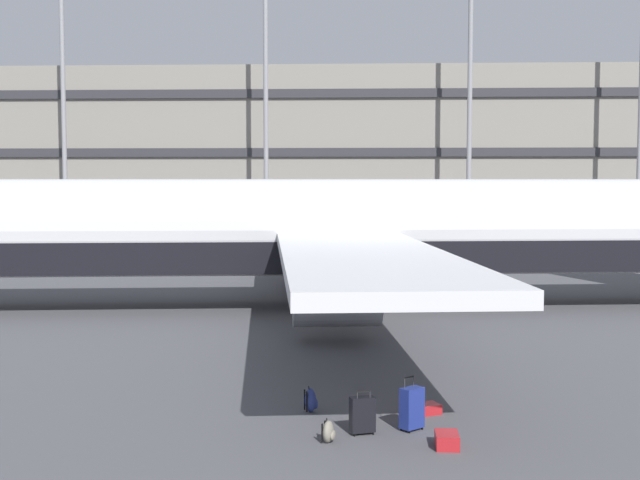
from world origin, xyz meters
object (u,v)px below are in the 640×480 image
(airliner, at_px, (319,232))
(backpack_black, at_px, (367,411))
(backpack_purple, at_px, (329,432))
(suitcase_scuffed, at_px, (362,414))
(backpack_small, at_px, (311,401))
(suitcase_silver, at_px, (424,409))
(suitcase_navy, at_px, (412,408))
(suitcase_upright, at_px, (447,440))

(airliner, distance_m, backpack_black, 15.54)
(backpack_purple, bearing_deg, suitcase_scuffed, 41.00)
(suitcase_scuffed, height_order, backpack_small, suitcase_scuffed)
(suitcase_silver, relative_size, suitcase_scuffed, 0.90)
(backpack_black, relative_size, backpack_small, 0.86)
(suitcase_navy, bearing_deg, airliner, 99.17)
(suitcase_scuffed, bearing_deg, airliner, 95.62)
(airliner, xyz_separation_m, suitcase_silver, (2.87, -14.64, -2.78))
(suitcase_scuffed, height_order, suitcase_upright, suitcase_scuffed)
(suitcase_silver, relative_size, backpack_small, 1.38)
(suitcase_silver, bearing_deg, suitcase_navy, -105.45)
(suitcase_silver, relative_size, suitcase_upright, 1.19)
(suitcase_upright, height_order, backpack_purple, backpack_purple)
(suitcase_silver, bearing_deg, suitcase_upright, -83.29)
(suitcase_upright, distance_m, backpack_small, 3.43)
(suitcase_navy, bearing_deg, suitcase_upright, -60.75)
(backpack_black, relative_size, backpack_purple, 1.04)
(airliner, distance_m, suitcase_upright, 17.34)
(backpack_small, height_order, backpack_purple, backpack_small)
(suitcase_navy, bearing_deg, backpack_small, 149.85)
(suitcase_scuffed, relative_size, suitcase_upright, 1.33)
(backpack_black, bearing_deg, airliner, 96.33)
(backpack_small, bearing_deg, backpack_black, -27.09)
(suitcase_navy, distance_m, suitcase_upright, 1.22)
(backpack_black, xyz_separation_m, backpack_small, (-1.18, 0.60, 0.04))
(airliner, height_order, backpack_purple, airliner)
(suitcase_silver, xyz_separation_m, suitcase_scuffed, (-1.29, -1.45, 0.28))
(airliner, xyz_separation_m, suitcase_navy, (2.55, -15.80, -2.43))
(airliner, bearing_deg, suitcase_navy, -80.83)
(backpack_black, height_order, backpack_purple, backpack_black)
(suitcase_silver, distance_m, suitcase_upright, 2.20)
(airliner, relative_size, suitcase_navy, 41.90)
(airliner, bearing_deg, backpack_small, -88.00)
(airliner, relative_size, backpack_black, 91.61)
(suitcase_silver, relative_size, backpack_black, 1.62)
(suitcase_silver, height_order, suitcase_upright, suitcase_upright)
(suitcase_upright, distance_m, backpack_purple, 2.18)
(suitcase_navy, relative_size, backpack_purple, 2.28)
(suitcase_navy, xyz_separation_m, backpack_black, (-0.86, 0.58, -0.24))
(suitcase_scuffed, xyz_separation_m, suitcase_upright, (1.54, -0.73, -0.25))
(backpack_small, bearing_deg, suitcase_silver, -0.69)
(suitcase_navy, xyz_separation_m, suitcase_upright, (0.58, -1.03, -0.31))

